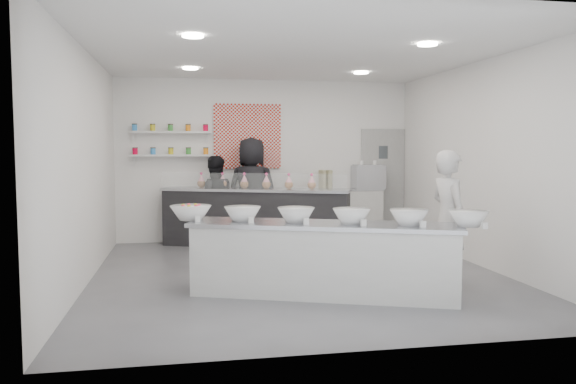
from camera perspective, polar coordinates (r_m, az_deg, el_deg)
The scene contains 26 objects.
floor at distance 7.82m, azimuth 0.96°, elevation -8.31°, with size 6.00×6.00×0.00m, color #515156.
ceiling at distance 7.73m, azimuth 0.99°, elevation 13.93°, with size 6.00×6.00×0.00m, color white.
back_wall at distance 10.58m, azimuth -2.25°, elevation 3.22°, with size 5.50×5.50×0.00m, color white.
left_wall at distance 7.58m, azimuth -19.88°, elevation 2.47°, with size 6.00×6.00×0.00m, color white.
right_wall at distance 8.61m, azimuth 19.25°, elevation 2.69°, with size 6.00×6.00×0.00m, color white.
back_door at distance 11.14m, azimuth 9.57°, elevation 0.91°, with size 0.88×0.04×2.10m, color #979895.
pattern_panel at distance 10.51m, azimuth -4.14°, elevation 5.66°, with size 1.25×0.03×1.20m, color #AE1002.
jar_shelf_lower at distance 10.38m, azimuth -11.80°, elevation 3.66°, with size 1.45×0.22×0.04m, color silver.
jar_shelf_upper at distance 10.38m, azimuth -11.84°, elevation 5.98°, with size 1.45×0.22×0.04m, color silver.
preserve_jars at distance 10.36m, azimuth -11.83°, elevation 5.21°, with size 1.45×0.10×0.56m, color #E80031, non-canonical shape.
downlight_0 at distance 6.59m, azimuth -9.65°, elevation 15.34°, with size 0.24×0.24×0.02m, color white.
downlight_1 at distance 7.21m, azimuth 13.99°, elevation 14.33°, with size 0.24×0.24×0.02m, color white.
downlight_2 at distance 9.16m, azimuth -9.89°, elevation 12.25°, with size 0.24×0.24×0.02m, color white.
downlight_3 at distance 9.61m, azimuth 7.43°, elevation 11.91°, with size 0.24×0.24×0.02m, color white.
prep_counter at distance 6.63m, azimuth 3.61°, elevation -6.84°, with size 3.15×0.72×0.86m, color silver.
back_bar at distance 9.88m, azimuth -3.32°, elevation -2.61°, with size 3.32×0.61×1.03m, color black.
sneeze_guard at distance 9.54m, azimuth -3.81°, elevation 1.09°, with size 3.27×0.01×0.28m, color white.
espresso_ledge at distance 10.77m, azimuth 6.13°, elevation -2.23°, with size 1.29×0.41×0.96m, color silver.
espresso_machine at distance 10.83m, azimuth 8.14°, elevation 1.50°, with size 0.58×0.40×0.44m, color #93969E.
cup_stacks at distance 10.60m, azimuth 3.91°, elevation 1.25°, with size 0.27×0.24×0.36m, color tan, non-canonical shape.
prep_bowls at distance 6.55m, azimuth 3.63°, elevation -2.40°, with size 3.69×0.54×0.18m, color white, non-canonical shape.
label_cards at distance 6.13m, azimuth 6.51°, elevation -3.40°, with size 3.31×0.04×0.07m, color white, non-canonical shape.
cookie_bags at distance 9.82m, azimuth -3.34°, elevation 1.15°, with size 2.15×0.15×0.27m, color pink, non-canonical shape.
woman_prep at distance 7.24m, azimuth 16.02°, elevation -2.65°, with size 0.62×0.41×1.71m, color beige.
staff_left at distance 10.13m, azimuth -7.52°, elevation -0.85°, with size 0.77×0.60×1.59m, color black.
staff_right at distance 10.17m, azimuth -3.68°, elevation 0.13°, with size 0.94×0.61×1.92m, color black.
Camera 1 is at (-1.51, -7.47, 1.73)m, focal length 35.00 mm.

